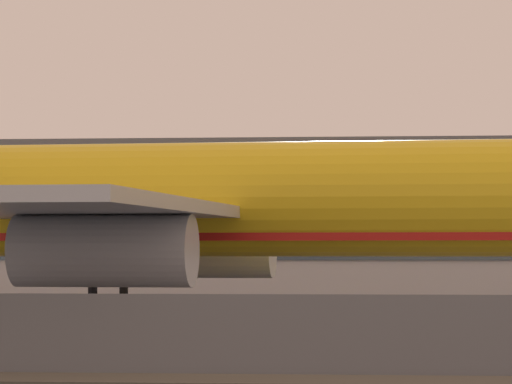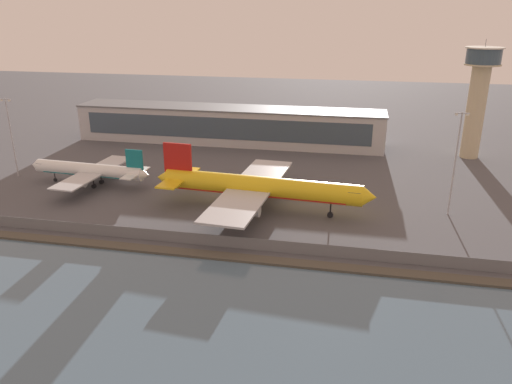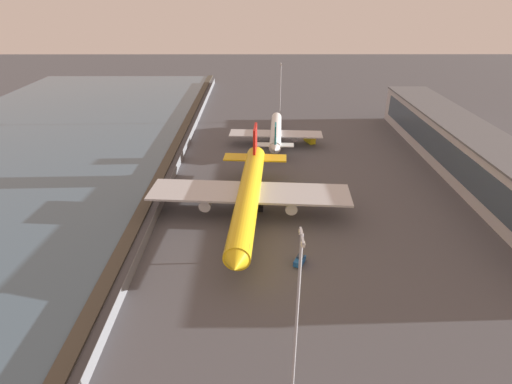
{
  "view_description": "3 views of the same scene",
  "coord_description": "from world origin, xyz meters",
  "px_view_note": "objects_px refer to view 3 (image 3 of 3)",
  "views": [
    {
      "loc": [
        18.79,
        -60.15,
        3.88
      ],
      "look_at": [
        12.28,
        9.0,
        6.63
      ],
      "focal_mm": 105.0,
      "sensor_mm": 36.0,
      "label": 1
    },
    {
      "loc": [
        31.19,
        -106.41,
        46.86
      ],
      "look_at": [
        7.7,
        8.03,
        3.72
      ],
      "focal_mm": 35.0,
      "sensor_mm": 36.0,
      "label": 2
    },
    {
      "loc": [
        90.34,
        6.98,
        48.43
      ],
      "look_at": [
        3.7,
        7.17,
        3.95
      ],
      "focal_mm": 28.0,
      "sensor_mm": 36.0,
      "label": 3
    }
  ],
  "objects_px": {
    "apron_light_mast_apron_west": "(297,312)",
    "passenger_jet_white_teal": "(276,132)",
    "cargo_jet_yellow": "(249,194)",
    "ops_van": "(309,139)",
    "apron_light_mast_apron_east": "(280,90)",
    "baggage_tug": "(300,261)"
  },
  "relations": [
    {
      "from": "cargo_jet_yellow",
      "to": "apron_light_mast_apron_west",
      "type": "height_order",
      "value": "apron_light_mast_apron_west"
    },
    {
      "from": "passenger_jet_white_teal",
      "to": "apron_light_mast_apron_west",
      "type": "distance_m",
      "value": 95.51
    },
    {
      "from": "cargo_jet_yellow",
      "to": "apron_light_mast_apron_west",
      "type": "relative_size",
      "value": 2.22
    },
    {
      "from": "ops_van",
      "to": "apron_light_mast_apron_east",
      "type": "xyz_separation_m",
      "value": [
        -24.17,
        -9.12,
        11.56
      ]
    },
    {
      "from": "apron_light_mast_apron_west",
      "to": "baggage_tug",
      "type": "bearing_deg",
      "value": 172.32
    },
    {
      "from": "cargo_jet_yellow",
      "to": "ops_van",
      "type": "bearing_deg",
      "value": 157.94
    },
    {
      "from": "cargo_jet_yellow",
      "to": "baggage_tug",
      "type": "relative_size",
      "value": 15.44
    },
    {
      "from": "passenger_jet_white_teal",
      "to": "baggage_tug",
      "type": "distance_m",
      "value": 67.87
    },
    {
      "from": "apron_light_mast_apron_west",
      "to": "apron_light_mast_apron_east",
      "type": "distance_m",
      "value": 120.51
    },
    {
      "from": "cargo_jet_yellow",
      "to": "passenger_jet_white_teal",
      "type": "height_order",
      "value": "cargo_jet_yellow"
    },
    {
      "from": "passenger_jet_white_teal",
      "to": "baggage_tug",
      "type": "height_order",
      "value": "passenger_jet_white_teal"
    },
    {
      "from": "passenger_jet_white_teal",
      "to": "apron_light_mast_apron_west",
      "type": "relative_size",
      "value": 1.5
    },
    {
      "from": "ops_van",
      "to": "apron_light_mast_apron_west",
      "type": "bearing_deg",
      "value": -8.25
    },
    {
      "from": "baggage_tug",
      "to": "apron_light_mast_apron_east",
      "type": "distance_m",
      "value": 93.93
    },
    {
      "from": "apron_light_mast_apron_west",
      "to": "passenger_jet_white_teal",
      "type": "bearing_deg",
      "value": 178.76
    },
    {
      "from": "cargo_jet_yellow",
      "to": "apron_light_mast_apron_west",
      "type": "xyz_separation_m",
      "value": [
        45.75,
        6.51,
        7.82
      ]
    },
    {
      "from": "cargo_jet_yellow",
      "to": "ops_van",
      "type": "distance_m",
      "value": 54.68
    },
    {
      "from": "apron_light_mast_apron_west",
      "to": "apron_light_mast_apron_east",
      "type": "xyz_separation_m",
      "value": [
        -120.41,
        4.82,
        -0.93
      ]
    },
    {
      "from": "cargo_jet_yellow",
      "to": "apron_light_mast_apron_west",
      "type": "bearing_deg",
      "value": 8.1
    },
    {
      "from": "passenger_jet_white_teal",
      "to": "apron_light_mast_apron_west",
      "type": "bearing_deg",
      "value": -1.24
    },
    {
      "from": "cargo_jet_yellow",
      "to": "apron_light_mast_apron_east",
      "type": "bearing_deg",
      "value": 171.36
    },
    {
      "from": "apron_light_mast_apron_west",
      "to": "apron_light_mast_apron_east",
      "type": "relative_size",
      "value": 1.08
    }
  ]
}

